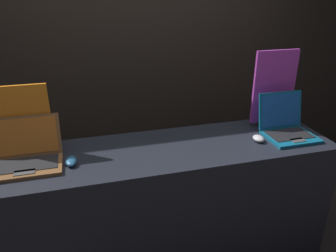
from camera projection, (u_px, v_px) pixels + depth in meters
The scene contains 8 objects.
wall_back at pixel (134, 46), 2.88m from camera, with size 8.00×0.05×2.80m.
display_counter at pixel (169, 210), 2.23m from camera, with size 2.11×0.59×0.95m.
laptop_front at pixel (26, 155), 1.84m from camera, with size 0.38×0.32×0.25m.
mouse_front at pixel (71, 161), 1.85m from camera, with size 0.06×0.12×0.04m.
promo_stand_front at pixel (25, 121), 1.92m from camera, with size 0.29×0.07×0.42m.
laptop_back at pixel (286, 126), 2.20m from camera, with size 0.32×0.31×0.27m.
mouse_back at pixel (258, 139), 2.12m from camera, with size 0.07×0.09×0.04m.
promo_stand_back at pixel (274, 90), 2.30m from camera, with size 0.32×0.07×0.54m.
Camera 1 is at (-0.49, -1.46, 1.89)m, focal length 35.00 mm.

